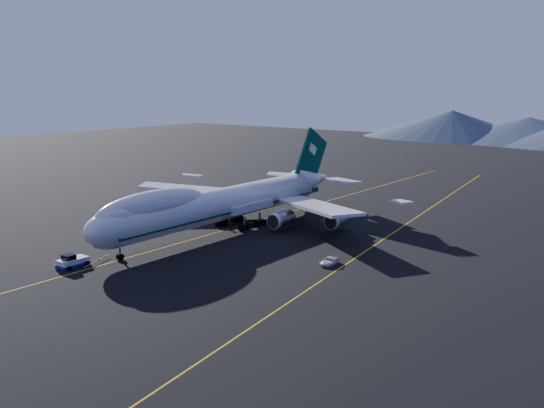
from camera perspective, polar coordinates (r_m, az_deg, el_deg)
The scene contains 6 objects.
ground at distance 124.92m, azimuth -4.59°, elevation -2.51°, with size 500.00×500.00×0.00m, color black.
taxiway_line_main at distance 124.91m, azimuth -4.59°, elevation -2.51°, with size 0.25×220.00×0.01m, color #DA9E0C.
taxiway_line_side at distance 116.37m, azimuth 9.89°, elevation -3.67°, with size 0.25×200.00×0.01m, color #DA9E0C.
boeing_747 at distance 123.69m, azimuth -4.62°, elevation 0.11°, with size 59.62×72.43×19.37m.
pushback_tug at distance 105.35m, azimuth -18.24°, elevation -5.27°, with size 3.10×5.20×2.22m.
service_van at distance 101.77m, azimuth 5.41°, elevation -5.37°, with size 2.03×4.40×1.22m, color silver.
Camera 1 is at (81.12, -90.26, 29.61)m, focal length 40.00 mm.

